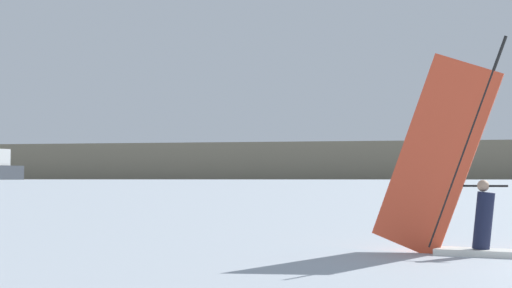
% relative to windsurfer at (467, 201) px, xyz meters
% --- Properties ---
extents(windsurfer, '(3.49, 2.07, 4.20)m').
position_rel_windsurfer_xyz_m(windsurfer, '(0.00, 0.00, 0.00)').
color(windsurfer, white).
rests_on(windsurfer, ground_plane).
extents(distant_headland, '(968.00, 409.41, 40.85)m').
position_rel_windsurfer_xyz_m(distant_headland, '(-3.64, 962.63, 19.42)').
color(distant_headland, '#756B56').
rests_on(distant_headland, ground_plane).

